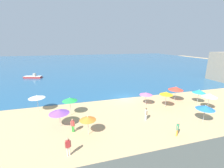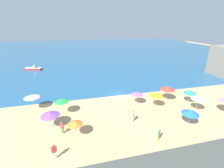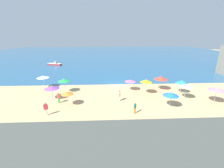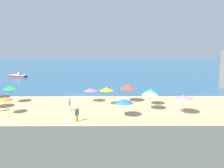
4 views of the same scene
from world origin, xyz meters
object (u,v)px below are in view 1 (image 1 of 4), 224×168
Objects in this scene: beach_umbrella_1 at (59,112)px; beach_umbrella_2 at (210,95)px; beach_umbrella_6 at (166,93)px; bather_2 at (73,125)px; beach_umbrella_10 at (176,88)px; beach_umbrella_9 at (88,118)px; beach_umbrella_8 at (37,97)px; skiff_nearshore at (33,77)px; bather_1 at (178,128)px; beach_umbrella_4 at (205,107)px; beach_umbrella_7 at (146,94)px; bather_0 at (68,146)px; bather_3 at (146,113)px; beach_umbrella_5 at (70,99)px; beach_umbrella_0 at (199,91)px.

beach_umbrella_2 reaches higher than beach_umbrella_1.
bather_2 is at bearing -167.97° from beach_umbrella_6.
beach_umbrella_2 is at bearing -60.26° from beach_umbrella_10.
beach_umbrella_6 is 13.12m from beach_umbrella_9.
beach_umbrella_8 is 24.82m from skiff_nearshore.
beach_umbrella_9 is 1.37× the size of bather_1.
beach_umbrella_4 is 8.34m from beach_umbrella_7.
bather_0 is 10.60m from bather_3.
beach_umbrella_5 reaches higher than beach_umbrella_1.
bather_1 is (-3.22, -6.83, -1.45)m from beach_umbrella_6.
bather_0 is 36.24m from skiff_nearshore.
beach_umbrella_10 is at bearing 25.98° from bather_0.
skiff_nearshore is (-5.57, 24.11, -1.86)m from beach_umbrella_8.
beach_umbrella_9 is 34.28m from skiff_nearshore.
beach_umbrella_1 is at bearing -114.73° from beach_umbrella_5.
beach_umbrella_1 reaches higher than bather_1.
beach_umbrella_8 is 1.55× the size of bather_1.
beach_umbrella_1 is at bearing -57.70° from beach_umbrella_8.
beach_umbrella_10 is 1.56× the size of bather_3.
beach_umbrella_6 is 1.56× the size of bather_3.
beach_umbrella_8 is (-16.49, 2.12, 0.38)m from beach_umbrella_7.
beach_umbrella_10 reaches higher than beach_umbrella_5.
beach_umbrella_8 is (-21.10, 9.06, 0.31)m from beach_umbrella_4.
beach_umbrella_4 reaches higher than beach_umbrella_9.
beach_umbrella_10 is (1.06, 7.02, 0.37)m from beach_umbrella_4.
bather_2 is 32.78m from skiff_nearshore.
beach_umbrella_10 is (18.82, 3.25, 0.39)m from beach_umbrella_1.
beach_umbrella_7 is 5.69m from beach_umbrella_10.
beach_umbrella_0 is at bearing 35.91° from bather_1.
beach_umbrella_2 is 10.08m from bather_1.
beach_umbrella_2 is 42.99m from skiff_nearshore.
bather_2 is (0.50, 3.77, -0.11)m from bather_0.
beach_umbrella_1 is 1.06× the size of beach_umbrella_9.
bather_0 is 0.34× the size of skiff_nearshore.
beach_umbrella_6 reaches higher than beach_umbrella_2.
beach_umbrella_5 reaches higher than beach_umbrella_0.
beach_umbrella_7 is 12.68m from bather_2.
bather_1 is at bearing -58.66° from skiff_nearshore.
beach_umbrella_4 is 1.33× the size of bather_3.
beach_umbrella_0 reaches higher than bather_1.
beach_umbrella_7 is (13.14, 3.17, -0.05)m from beach_umbrella_1.
beach_umbrella_1 is 3.07m from beach_umbrella_5.
beach_umbrella_8 is 1.49× the size of bather_3.
beach_umbrella_0 is 0.91× the size of beach_umbrella_6.
beach_umbrella_10 is 1.46× the size of bather_0.
beach_umbrella_5 is at bearing 92.53° from bather_2.
beach_umbrella_1 is at bearing -73.13° from skiff_nearshore.
bather_2 reaches higher than skiff_nearshore.
beach_umbrella_5 is 17.55m from beach_umbrella_10.
bather_2 is at bearing -55.38° from beach_umbrella_8.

